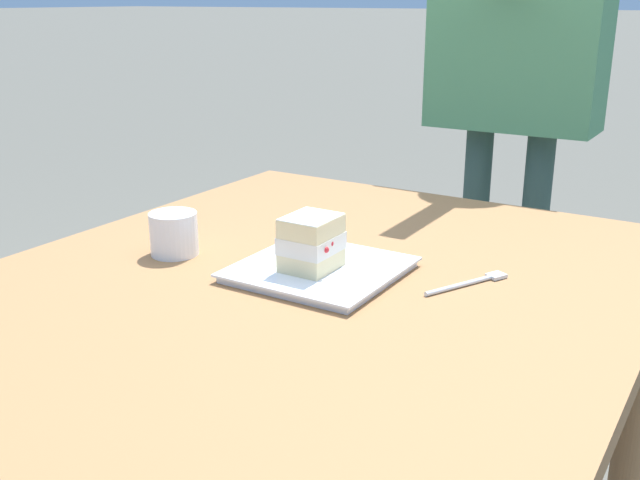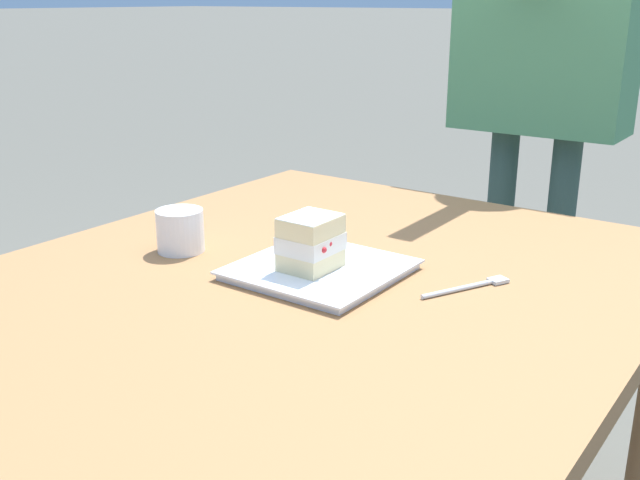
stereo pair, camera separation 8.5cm
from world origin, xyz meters
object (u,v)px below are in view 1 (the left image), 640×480
Objects in this scene: patio_table at (312,329)px; dessert_plate at (320,270)px; coffee_cup at (174,233)px; diner_person at (519,27)px; cake_slice at (313,242)px; dessert_fork at (471,282)px.

patio_table is 0.11m from dessert_plate.
diner_person reaches higher than coffee_cup.
dessert_plate is at bearing 0.23° from diner_person.
cake_slice is at bearing 154.55° from patio_table.
dessert_plate is 0.29m from coffee_cup.
patio_table is 13.22× the size of cake_slice.
dessert_plate is 1.09m from diner_person.
coffee_cup is at bearing -83.56° from patio_table.
patio_table is at bearing -0.06° from diner_person.
coffee_cup is (0.03, -0.28, 0.14)m from patio_table.
dessert_fork reaches higher than patio_table.
cake_slice is at bearing -12.18° from dessert_plate.
dessert_fork is at bearing 114.44° from patio_table.
cake_slice is 0.60× the size of dessert_fork.
diner_person is (-1.05, 0.00, 0.47)m from patio_table.
dessert_fork is (-0.11, 0.24, 0.10)m from patio_table.
coffee_cup is 1.17m from diner_person.
diner_person is (-1.05, -0.00, 0.31)m from cake_slice.
diner_person is at bearing -165.55° from dessert_fork.
dessert_fork is 0.09× the size of diner_person.
patio_table is 0.31m from coffee_cup.
dessert_plate is 2.76× the size of cake_slice.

